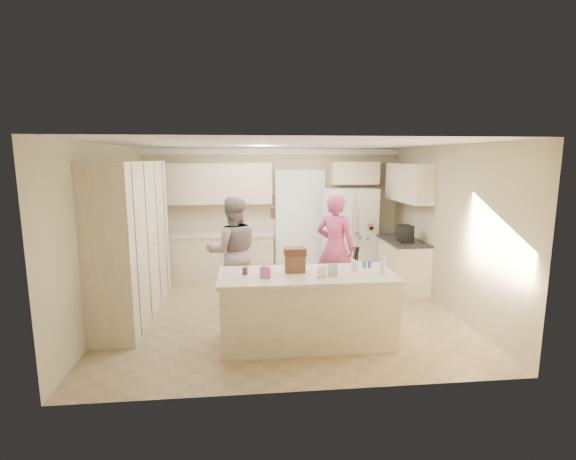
{
  "coord_description": "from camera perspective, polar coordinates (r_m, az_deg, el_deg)",
  "views": [
    {
      "loc": [
        -0.59,
        -6.25,
        2.39
      ],
      "look_at": [
        0.1,
        0.35,
        1.25
      ],
      "focal_mm": 26.0,
      "sensor_mm": 36.0,
      "label": 1
    }
  ],
  "objects": [
    {
      "name": "wall_frame_lower",
      "position": [
        8.61,
        -1.85,
        2.34
      ],
      "size": [
        0.15,
        0.02,
        0.2
      ],
      "primitive_type": "cube",
      "color": "brown",
      "rests_on": "wall_back"
    },
    {
      "name": "dollhouse_body",
      "position": [
        5.46,
        0.95,
        -4.62
      ],
      "size": [
        0.26,
        0.18,
        0.22
      ],
      "primitive_type": "cube",
      "color": "brown",
      "rests_on": "island_top"
    },
    {
      "name": "back_base_cab",
      "position": [
        8.49,
        -9.6,
        -3.67
      ],
      "size": [
        2.2,
        0.6,
        0.88
      ],
      "primitive_type": "cube",
      "color": "beige",
      "rests_on": "floor"
    },
    {
      "name": "teen_girl",
      "position": [
        7.04,
        6.47,
        -2.43
      ],
      "size": [
        0.8,
        0.74,
        1.82
      ],
      "primitive_type": "imported",
      "rotation": [
        0.0,
        0.0,
        2.54
      ],
      "color": "#BB4276",
      "rests_on": "floor"
    },
    {
      "name": "dollhouse_roof",
      "position": [
        5.42,
        0.95,
        -2.98
      ],
      "size": [
        0.28,
        0.2,
        0.1
      ],
      "primitive_type": "cube",
      "color": "#592D1E",
      "rests_on": "dollhouse_body"
    },
    {
      "name": "greeting_card_b",
      "position": [
        5.3,
        6.13,
        -5.45
      ],
      "size": [
        0.12,
        0.05,
        0.16
      ],
      "primitive_type": "cube",
      "rotation": [
        0.15,
        0.0,
        -0.1
      ],
      "color": "silver",
      "rests_on": "island_top"
    },
    {
      "name": "over_fridge_cab",
      "position": [
        8.67,
        9.1,
        7.71
      ],
      "size": [
        0.95,
        0.35,
        0.45
      ],
      "primitive_type": "cube",
      "color": "beige",
      "rests_on": "wall_back"
    },
    {
      "name": "fridge_magnets",
      "position": [
        8.12,
        9.09,
        -0.95
      ],
      "size": [
        0.76,
        0.02,
        1.44
      ],
      "primitive_type": null,
      "color": "tan",
      "rests_on": "refrigerator"
    },
    {
      "name": "greeting_card_a",
      "position": [
        5.22,
        4.63,
        -5.65
      ],
      "size": [
        0.12,
        0.06,
        0.16
      ],
      "primitive_type": "cube",
      "rotation": [
        0.15,
        0.0,
        0.2
      ],
      "color": "white",
      "rests_on": "island_top"
    },
    {
      "name": "island_top",
      "position": [
        5.41,
        2.65,
        -6.22
      ],
      "size": [
        2.28,
        0.96,
        0.05
      ],
      "primitive_type": "cube",
      "color": "beige",
      "rests_on": "island_base"
    },
    {
      "name": "tissue_box",
      "position": [
        5.24,
        -3.16,
        -5.69
      ],
      "size": [
        0.13,
        0.13,
        0.14
      ],
      "primitive_type": "cube",
      "color": "#C55E9A",
      "rests_on": "island_top"
    },
    {
      "name": "teen_boy",
      "position": [
        6.82,
        -7.55,
        -2.95
      ],
      "size": [
        0.96,
        0.79,
        1.8
      ],
      "primitive_type": "imported",
      "rotation": [
        0.0,
        0.0,
        3.28
      ],
      "color": "gray",
      "rests_on": "floor"
    },
    {
      "name": "shaker_salt",
      "position": [
        5.78,
        10.43,
        -4.63
      ],
      "size": [
        0.05,
        0.05,
        0.09
      ],
      "primitive_type": "cylinder",
      "color": "#3866A1",
      "rests_on": "island_top"
    },
    {
      "name": "utensil_crock",
      "position": [
        5.57,
        9.24,
        -4.83
      ],
      "size": [
        0.13,
        0.13,
        0.15
      ],
      "primitive_type": "cylinder",
      "color": "white",
      "rests_on": "island_top"
    },
    {
      "name": "back_upper_cab",
      "position": [
        8.4,
        -9.83,
        6.26
      ],
      "size": [
        2.2,
        0.35,
        0.8
      ],
      "primitive_type": "cube",
      "color": "beige",
      "rests_on": "wall_back"
    },
    {
      "name": "ceiling",
      "position": [
        6.28,
        -0.59,
        11.76
      ],
      "size": [
        5.2,
        4.6,
        0.02
      ],
      "primitive_type": "cube",
      "color": "white",
      "rests_on": "wall_back"
    },
    {
      "name": "fridge_seam",
      "position": [
        8.13,
        9.08,
        -0.94
      ],
      "size": [
        0.02,
        0.02,
        1.78
      ],
      "primitive_type": "cube",
      "color": "gray",
      "rests_on": "refrigerator"
    },
    {
      "name": "doorway_casing",
      "position": [
        8.67,
        1.66,
        0.85
      ],
      "size": [
        1.02,
        0.03,
        2.22
      ],
      "primitive_type": "cube",
      "color": "white",
      "rests_on": "floor"
    },
    {
      "name": "wall_frame_upper",
      "position": [
        8.58,
        -1.86,
        4.12
      ],
      "size": [
        0.15,
        0.02,
        0.2
      ],
      "primitive_type": "cube",
      "color": "brown",
      "rests_on": "wall_back"
    },
    {
      "name": "doorway_opening",
      "position": [
        8.71,
        1.63,
        0.89
      ],
      "size": [
        0.9,
        0.06,
        2.1
      ],
      "primitive_type": "cube",
      "color": "black",
      "rests_on": "floor"
    },
    {
      "name": "wall_left",
      "position": [
        6.66,
        -23.55,
        -0.49
      ],
      "size": [
        0.02,
        4.6,
        2.6
      ],
      "primitive_type": "cube",
      "color": "#BAAF89",
      "rests_on": "ground"
    },
    {
      "name": "right_upper_cab",
      "position": [
        8.04,
        16.15,
        6.23
      ],
      "size": [
        0.35,
        1.5,
        0.7
      ],
      "primitive_type": "cube",
      "color": "beige",
      "rests_on": "wall_right"
    },
    {
      "name": "right_countertop",
      "position": [
        7.94,
        15.43,
        -1.43
      ],
      "size": [
        0.63,
        1.24,
        0.04
      ],
      "primitive_type": "cube",
      "color": "#2D2B28",
      "rests_on": "right_base_cab"
    },
    {
      "name": "wall_right",
      "position": [
        7.1,
        20.9,
        0.28
      ],
      "size": [
        0.02,
        4.6,
        2.6
      ],
      "primitive_type": "cube",
      "color": "#BAAF89",
      "rests_on": "ground"
    },
    {
      "name": "floor",
      "position": [
        6.72,
        -0.55,
        -11.18
      ],
      "size": [
        5.2,
        4.6,
        0.02
      ],
      "primitive_type": "cube",
      "color": "#9C8162",
      "rests_on": "ground"
    },
    {
      "name": "coffee_maker",
      "position": [
        7.71,
        15.75,
        -0.48
      ],
      "size": [
        0.22,
        0.28,
        0.3
      ],
      "primitive_type": "cube",
      "color": "black",
      "rests_on": "right_countertop"
    },
    {
      "name": "fridge_handle_l",
      "position": [
        8.07,
        8.79,
        0.08
      ],
      "size": [
        0.02,
        0.02,
        0.85
      ],
      "primitive_type": "cylinder",
      "color": "silver",
      "rests_on": "refrigerator"
    },
    {
      "name": "pantry_bank",
      "position": [
        6.78,
        -20.48,
        -1.19
      ],
      "size": [
        0.6,
        2.6,
        2.35
      ],
      "primitive_type": "cube",
      "color": "beige",
      "rests_on": "floor"
    },
    {
      "name": "right_base_cab",
      "position": [
        8.04,
        15.35,
        -4.64
      ],
      "size": [
        0.6,
        1.2,
        0.88
      ],
      "primitive_type": "cube",
      "color": "beige",
      "rests_on": "floor"
    },
    {
      "name": "wall_back",
      "position": [
        8.65,
        -2.0,
        2.5
      ],
      "size": [
        5.2,
        0.02,
        2.6
      ],
      "primitive_type": "cube",
      "color": "#BAAF89",
      "rests_on": "ground"
    },
    {
      "name": "crown_back",
      "position": [
        8.53,
        -2.03,
        10.68
      ],
      "size": [
        5.2,
        0.08,
        0.12
      ],
      "primitive_type": "cube",
      "color": "white",
      "rests_on": "wall_back"
    },
    {
      "name": "jam_jar",
      "position": [
        5.39,
        -5.91,
        -5.58
      ],
      "size": [
        0.07,
        0.07,
        0.09
      ],
      "primitive_type": "cylinder",
      "color": "#59263F",
      "rests_on": "island_top"
    },
    {
      "name": "tissue_plume",
      "position": [
        5.21,
        -3.17,
        -4.53
      ],
      "size": [
        0.08,
        0.08,
        0.08
      ],
      "primitive_type": "cone",
      "color": "white",
      "rests_on": "tissue_box"
    },
    {
      "name": "refrigerator",
      "position": [
        8.47,
        8.46,
        -0.5
      ],
      "size": [
        1.04,
        0.9,
        1.8
      ],
      "primitive_type": "cube",
      "rotation": [
        0.0,
        0.0,
        0.24
      ],
      "color": "white",
      "rests_on": "floor"
    },
    {
      "name": "wall_front",
      "position": [
        4.13,
        2.45,
        -5.56
      ],
      "size": [
        5.2,
        0.02,
        2.6
      ],
      "primitive_type": "cube",
      "color": "#BAAF89",
      "rests_on": "ground"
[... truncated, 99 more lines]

